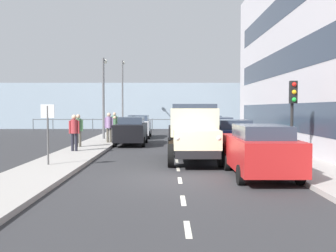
# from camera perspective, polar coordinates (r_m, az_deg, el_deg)

# --- Properties ---
(ground_plane) EXTENTS (80.00, 80.00, 0.00)m
(ground_plane) POSITION_cam_1_polar(r_m,az_deg,el_deg) (21.96, 1.00, -3.37)
(ground_plane) COLOR #2D2D30
(sidewalk_left) EXTENTS (2.25, 38.73, 0.15)m
(sidewalk_left) POSITION_cam_1_polar(r_m,az_deg,el_deg) (22.53, 13.09, -3.10)
(sidewalk_left) COLOR #9E9993
(sidewalk_left) RESTS_ON ground_plane
(sidewalk_right) EXTENTS (2.25, 38.73, 0.15)m
(sidewalk_right) POSITION_cam_1_polar(r_m,az_deg,el_deg) (22.38, -11.17, -3.12)
(sidewalk_right) COLOR #9E9993
(sidewalk_right) RESTS_ON ground_plane
(road_centreline_markings) EXTENTS (0.12, 34.60, 0.01)m
(road_centreline_markings) POSITION_cam_1_polar(r_m,az_deg,el_deg) (21.41, 1.02, -3.52)
(road_centreline_markings) COLOR silver
(road_centreline_markings) RESTS_ON ground_plane
(building_terrace) EXTENTS (6.28, 24.67, 11.05)m
(building_terrace) POSITION_cam_1_polar(r_m,az_deg,el_deg) (24.67, 22.61, 9.94)
(building_terrace) COLOR #B7B2B7
(building_terrace) RESTS_ON ground_plane
(sea_horizon) EXTENTS (80.00, 0.80, 5.00)m
(sea_horizon) POSITION_cam_1_polar(r_m,az_deg,el_deg) (44.21, 0.53, 2.85)
(sea_horizon) COLOR #8C9EAD
(sea_horizon) RESTS_ON ground_plane
(seawall_railing) EXTENTS (28.08, 0.08, 1.20)m
(seawall_railing) POSITION_cam_1_polar(r_m,az_deg,el_deg) (40.63, 0.57, 0.64)
(seawall_railing) COLOR #4C5156
(seawall_railing) RESTS_ON ground_plane
(truck_vintage_cream) EXTENTS (2.17, 5.64, 2.43)m
(truck_vintage_cream) POSITION_cam_1_polar(r_m,az_deg,el_deg) (16.73, 3.68, -1.18)
(truck_vintage_cream) COLOR black
(truck_vintage_cream) RESTS_ON ground_plane
(car_red_kerbside_near) EXTENTS (1.94, 4.46, 1.72)m
(car_red_kerbside_near) POSITION_cam_1_polar(r_m,az_deg,el_deg) (13.56, 12.86, -3.31)
(car_red_kerbside_near) COLOR #B21E1E
(car_red_kerbside_near) RESTS_ON ground_plane
(car_navy_kerbside_1) EXTENTS (1.85, 4.22, 1.72)m
(car_navy_kerbside_1) POSITION_cam_1_polar(r_m,az_deg,el_deg) (19.33, 8.99, -1.55)
(car_navy_kerbside_1) COLOR navy
(car_navy_kerbside_1) RESTS_ON ground_plane
(car_maroon_kerbside_2) EXTENTS (1.88, 3.89, 1.72)m
(car_maroon_kerbside_2) POSITION_cam_1_polar(r_m,az_deg,el_deg) (24.66, 7.04, -0.66)
(car_maroon_kerbside_2) COLOR maroon
(car_maroon_kerbside_2) RESTS_ON ground_plane
(car_teal_kerbside_3) EXTENTS (1.87, 3.93, 1.72)m
(car_teal_kerbside_3) POSITION_cam_1_polar(r_m,az_deg,el_deg) (29.57, 5.88, -0.12)
(car_teal_kerbside_3) COLOR #1E6670
(car_teal_kerbside_3) RESTS_ON ground_plane
(car_black_oppositeside_0) EXTENTS (1.84, 4.50, 1.72)m
(car_black_oppositeside_0) POSITION_cam_1_polar(r_m,az_deg,el_deg) (24.92, -5.19, -0.61)
(car_black_oppositeside_0) COLOR black
(car_black_oppositeside_0) RESTS_ON ground_plane
(car_silver_oppositeside_1) EXTENTS (1.84, 4.19, 1.72)m
(car_silver_oppositeside_1) POSITION_cam_1_polar(r_m,az_deg,el_deg) (30.84, -4.18, -0.01)
(car_silver_oppositeside_1) COLOR #B7BABF
(car_silver_oppositeside_1) RESTS_ON ground_plane
(pedestrian_near_railing) EXTENTS (0.53, 0.34, 1.79)m
(pedestrian_near_railing) POSITION_cam_1_polar(r_m,az_deg,el_deg) (20.41, -13.09, -0.48)
(pedestrian_near_railing) COLOR black
(pedestrian_near_railing) RESTS_ON sidewalk_right
(pedestrian_couple_b) EXTENTS (0.53, 0.34, 1.78)m
(pedestrian_couple_b) POSITION_cam_1_polar(r_m,az_deg,el_deg) (22.55, -12.54, -0.22)
(pedestrian_couple_b) COLOR #4C473D
(pedestrian_couple_b) RESTS_ON sidewalk_right
(pedestrian_in_dark_coat) EXTENTS (0.53, 0.34, 1.83)m
(pedestrian_in_dark_coat) POSITION_cam_1_polar(r_m,az_deg,el_deg) (25.11, -8.32, 0.17)
(pedestrian_in_dark_coat) COLOR #4C473D
(pedestrian_in_dark_coat) RESTS_ON sidewalk_right
(pedestrian_couple_a) EXTENTS (0.53, 0.34, 1.58)m
(pedestrian_couple_a) POSITION_cam_1_polar(r_m,az_deg,el_deg) (27.35, -7.51, 0.03)
(pedestrian_couple_a) COLOR #4C473D
(pedestrian_couple_a) RESTS_ON sidewalk_right
(pedestrian_by_lamp) EXTENTS (0.53, 0.34, 1.80)m
(pedestrian_by_lamp) POSITION_cam_1_polar(r_m,az_deg,el_deg) (29.55, -7.55, 0.49)
(pedestrian_by_lamp) COLOR #383342
(pedestrian_by_lamp) RESTS_ON sidewalk_right
(traffic_light_near) EXTENTS (0.28, 0.41, 3.20)m
(traffic_light_near) POSITION_cam_1_polar(r_m,az_deg,el_deg) (16.97, 17.20, 3.14)
(traffic_light_near) COLOR black
(traffic_light_near) RESTS_ON sidewalk_left
(lamp_post_promenade) EXTENTS (0.32, 1.14, 5.57)m
(lamp_post_promenade) POSITION_cam_1_polar(r_m,az_deg,el_deg) (28.42, -9.05, 5.06)
(lamp_post_promenade) COLOR #59595B
(lamp_post_promenade) RESTS_ON sidewalk_right
(lamp_post_far) EXTENTS (0.32, 1.14, 6.69)m
(lamp_post_far) POSITION_cam_1_polar(r_m,az_deg,el_deg) (39.43, -6.42, 5.23)
(lamp_post_far) COLOR #59595B
(lamp_post_far) RESTS_ON sidewalk_right
(street_sign) EXTENTS (0.50, 0.07, 2.25)m
(street_sign) POSITION_cam_1_polar(r_m,az_deg,el_deg) (15.70, -16.60, 0.32)
(street_sign) COLOR #4C4C4C
(street_sign) RESTS_ON sidewalk_right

